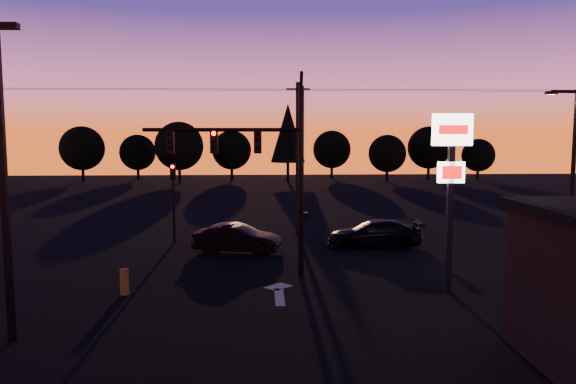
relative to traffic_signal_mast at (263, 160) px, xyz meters
name	(u,v)px	position (x,y,z in m)	size (l,w,h in m)	color
ground	(266,306)	(0.10, -3.99, -4.94)	(120.00, 120.00, 0.00)	black
lane_arrow	(279,292)	(0.60, -2.33, -4.93)	(1.20, 3.10, 0.01)	beige
traffic_signal_mast	(263,160)	(0.00, 0.00, 0.00)	(6.79, 0.52, 8.58)	black
secondary_signal	(173,191)	(-4.90, 7.49, -2.07)	(0.30, 0.31, 4.35)	black
parking_lot_light	(3,162)	(-7.40, -6.99, 0.33)	(1.25, 0.30, 9.14)	black
pylon_sign	(451,164)	(7.10, -2.49, -0.02)	(1.50, 0.28, 6.80)	black
streetlight	(571,169)	(14.01, 1.51, -0.52)	(1.55, 0.35, 8.00)	black
utility_pole_1	(298,157)	(2.10, 10.01, -0.34)	(1.40, 0.26, 9.00)	black
power_wires	(298,90)	(2.10, 10.01, 3.63)	(36.00, 1.22, 0.07)	black
bollard	(125,282)	(-5.23, -2.39, -4.44)	(0.33, 0.33, 0.99)	#A56F20
tree_0	(82,148)	(-21.90, 46.01, -0.88)	(5.36, 5.36, 6.74)	black
tree_1	(138,152)	(-15.90, 49.01, -1.50)	(4.54, 4.54, 5.71)	black
tree_2	(179,146)	(-9.90, 44.01, -0.57)	(5.77, 5.78, 7.26)	black
tree_3	(232,150)	(-3.90, 48.01, -1.19)	(4.95, 4.95, 6.22)	black
tree_4	(288,133)	(3.10, 45.01, 0.99)	(4.18, 4.18, 9.50)	black
tree_5	(332,149)	(9.10, 50.01, -1.19)	(4.95, 4.95, 6.22)	black
tree_6	(387,154)	(15.10, 44.01, -1.50)	(4.54, 4.54, 5.71)	black
tree_7	(429,148)	(21.10, 47.01, -0.88)	(5.36, 5.36, 6.74)	black
tree_8	(478,155)	(27.10, 46.01, -1.82)	(4.12, 4.12, 5.19)	black
car_mid	(237,238)	(-1.32, 4.85, -4.21)	(1.53, 4.38, 1.44)	black
car_right	(374,234)	(5.90, 5.80, -4.21)	(2.02, 4.98, 1.44)	black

